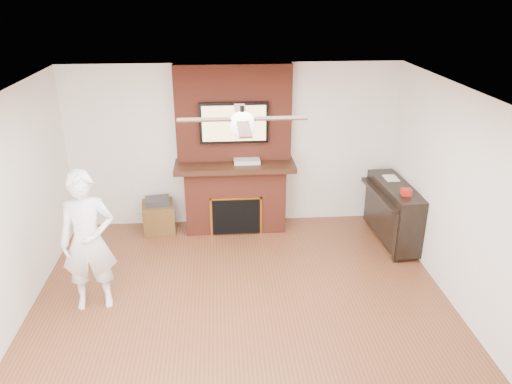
{
  "coord_description": "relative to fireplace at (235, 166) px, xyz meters",
  "views": [
    {
      "loc": [
        -0.22,
        -4.53,
        3.55
      ],
      "look_at": [
        0.2,
        0.9,
        1.26
      ],
      "focal_mm": 35.0,
      "sensor_mm": 36.0,
      "label": 1
    }
  ],
  "objects": [
    {
      "name": "piano",
      "position": [
        2.28,
        -0.65,
        -0.52
      ],
      "size": [
        0.57,
        1.37,
        0.97
      ],
      "rotation": [
        0.0,
        0.0,
        0.05
      ],
      "color": "black",
      "rests_on": "ground"
    },
    {
      "name": "candle_blue",
      "position": [
        0.18,
        -0.17,
        -0.96
      ],
      "size": [
        0.06,
        0.06,
        0.07
      ],
      "primitive_type": "cylinder",
      "color": "#314B95",
      "rests_on": "ground"
    },
    {
      "name": "candle_green",
      "position": [
        0.05,
        -0.23,
        -0.95
      ],
      "size": [
        0.06,
        0.06,
        0.09
      ],
      "primitive_type": "cylinder",
      "color": "#347D32",
      "rests_on": "ground"
    },
    {
      "name": "candle_cream",
      "position": [
        0.02,
        -0.21,
        -0.93
      ],
      "size": [
        0.08,
        0.08,
        0.12
      ],
      "primitive_type": "cylinder",
      "color": "#FADCC7",
      "rests_on": "ground"
    },
    {
      "name": "side_table",
      "position": [
        -1.19,
        -0.07,
        -0.75
      ],
      "size": [
        0.52,
        0.52,
        0.54
      ],
      "rotation": [
        0.0,
        0.0,
        0.13
      ],
      "color": "#533717",
      "rests_on": "ground"
    },
    {
      "name": "ceiling_fan",
      "position": [
        -0.0,
        -2.55,
        1.34
      ],
      "size": [
        1.21,
        1.21,
        0.31
      ],
      "color": "black",
      "rests_on": "room_shell"
    },
    {
      "name": "candle_orange",
      "position": [
        -0.13,
        -0.16,
        -0.93
      ],
      "size": [
        0.07,
        0.07,
        0.13
      ],
      "primitive_type": "cylinder",
      "color": "red",
      "rests_on": "ground"
    },
    {
      "name": "person",
      "position": [
        -1.74,
        -1.96,
        -0.15
      ],
      "size": [
        0.67,
        0.49,
        1.69
      ],
      "primitive_type": "imported",
      "rotation": [
        0.0,
        0.0,
        0.13
      ],
      "color": "white",
      "rests_on": "ground"
    },
    {
      "name": "cable_box",
      "position": [
        0.18,
        -0.1,
        0.11
      ],
      "size": [
        0.39,
        0.22,
        0.05
      ],
      "primitive_type": "cube",
      "rotation": [
        0.0,
        0.0,
        0.01
      ],
      "color": "silver",
      "rests_on": "fireplace"
    },
    {
      "name": "tv",
      "position": [
        0.0,
        -0.05,
        0.68
      ],
      "size": [
        1.0,
        0.08,
        0.6
      ],
      "color": "black",
      "rests_on": "fireplace"
    },
    {
      "name": "room_shell",
      "position": [
        0.0,
        -2.55,
        0.25
      ],
      "size": [
        5.36,
        5.86,
        2.86
      ],
      "color": "brown",
      "rests_on": "ground"
    },
    {
      "name": "fireplace",
      "position": [
        0.0,
        0.0,
        0.0
      ],
      "size": [
        1.78,
        0.64,
        2.5
      ],
      "color": "maroon",
      "rests_on": "ground"
    }
  ]
}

